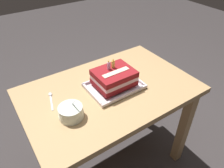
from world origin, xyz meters
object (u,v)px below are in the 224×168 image
(bowl_stack, at_px, (71,112))
(serving_spoon_near_tray, at_px, (51,97))
(foil_tray, at_px, (114,86))
(birthday_cake, at_px, (114,78))

(bowl_stack, distance_m, serving_spoon_near_tray, 0.20)
(foil_tray, height_order, bowl_stack, bowl_stack)
(birthday_cake, relative_size, bowl_stack, 1.77)
(birthday_cake, bearing_deg, foil_tray, -90.00)
(serving_spoon_near_tray, bearing_deg, bowl_stack, -80.31)
(birthday_cake, distance_m, serving_spoon_near_tray, 0.38)
(birthday_cake, distance_m, bowl_stack, 0.33)
(foil_tray, relative_size, serving_spoon_near_tray, 2.09)
(birthday_cake, relative_size, serving_spoon_near_tray, 1.48)
(birthday_cake, bearing_deg, bowl_stack, -166.08)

